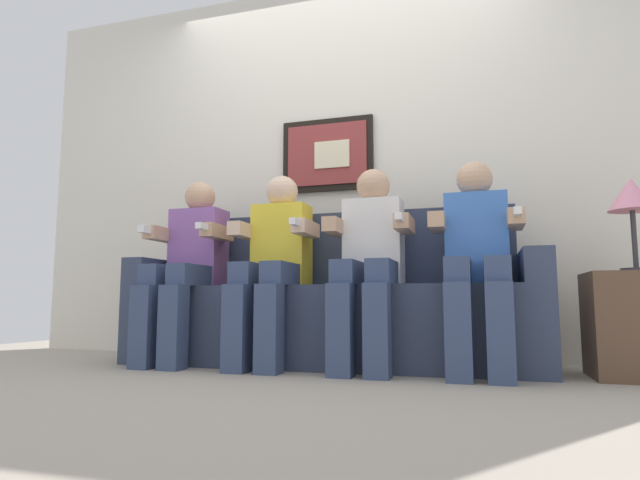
{
  "coord_description": "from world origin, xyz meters",
  "views": [
    {
      "loc": [
        0.85,
        -2.63,
        0.36
      ],
      "look_at": [
        0.0,
        0.15,
        0.7
      ],
      "focal_mm": 29.66,
      "sensor_mm": 36.0,
      "label": 1
    }
  ],
  "objects_px": {
    "person_rightmost": "(477,253)",
    "side_table_right": "(634,325)",
    "couch": "(329,310)",
    "person_left_center": "(274,258)",
    "person_right_center": "(370,256)",
    "person_leftmost": "(188,260)",
    "table_lamp": "(632,199)"
  },
  "relations": [
    {
      "from": "couch",
      "to": "table_lamp",
      "type": "distance_m",
      "value": 1.66
    },
    {
      "from": "person_rightmost",
      "to": "table_lamp",
      "type": "relative_size",
      "value": 2.41
    },
    {
      "from": "side_table_right",
      "to": "table_lamp",
      "type": "distance_m",
      "value": 0.61
    },
    {
      "from": "person_rightmost",
      "to": "person_left_center",
      "type": "bearing_deg",
      "value": 180.0
    },
    {
      "from": "couch",
      "to": "person_leftmost",
      "type": "height_order",
      "value": "person_leftmost"
    },
    {
      "from": "person_left_center",
      "to": "person_rightmost",
      "type": "height_order",
      "value": "same"
    },
    {
      "from": "person_leftmost",
      "to": "person_left_center",
      "type": "relative_size",
      "value": 1.0
    },
    {
      "from": "person_right_center",
      "to": "table_lamp",
      "type": "bearing_deg",
      "value": 3.36
    },
    {
      "from": "person_leftmost",
      "to": "table_lamp",
      "type": "bearing_deg",
      "value": 1.81
    },
    {
      "from": "table_lamp",
      "to": "person_leftmost",
      "type": "bearing_deg",
      "value": -178.19
    },
    {
      "from": "couch",
      "to": "person_right_center",
      "type": "height_order",
      "value": "person_right_center"
    },
    {
      "from": "person_rightmost",
      "to": "person_leftmost",
      "type": "bearing_deg",
      "value": -179.98
    },
    {
      "from": "couch",
      "to": "person_rightmost",
      "type": "height_order",
      "value": "person_rightmost"
    },
    {
      "from": "person_right_center",
      "to": "side_table_right",
      "type": "distance_m",
      "value": 1.3
    },
    {
      "from": "person_left_center",
      "to": "person_right_center",
      "type": "relative_size",
      "value": 1.0
    },
    {
      "from": "person_rightmost",
      "to": "side_table_right",
      "type": "xyz_separation_m",
      "value": [
        0.7,
        0.06,
        -0.36
      ]
    },
    {
      "from": "person_leftmost",
      "to": "person_left_center",
      "type": "xyz_separation_m",
      "value": [
        0.55,
        0.0,
        -0.0
      ]
    },
    {
      "from": "couch",
      "to": "person_leftmost",
      "type": "bearing_deg",
      "value": -168.52
    },
    {
      "from": "table_lamp",
      "to": "side_table_right",
      "type": "bearing_deg",
      "value": -154.82
    },
    {
      "from": "couch",
      "to": "person_left_center",
      "type": "distance_m",
      "value": 0.44
    },
    {
      "from": "person_left_center",
      "to": "side_table_right",
      "type": "distance_m",
      "value": 1.84
    },
    {
      "from": "couch",
      "to": "person_leftmost",
      "type": "distance_m",
      "value": 0.9
    },
    {
      "from": "person_left_center",
      "to": "side_table_right",
      "type": "height_order",
      "value": "person_left_center"
    },
    {
      "from": "person_right_center",
      "to": "person_rightmost",
      "type": "xyz_separation_m",
      "value": [
        0.55,
        0.0,
        0.0
      ]
    },
    {
      "from": "person_rightmost",
      "to": "side_table_right",
      "type": "height_order",
      "value": "person_rightmost"
    },
    {
      "from": "table_lamp",
      "to": "couch",
      "type": "bearing_deg",
      "value": 176.59
    },
    {
      "from": "person_leftmost",
      "to": "person_right_center",
      "type": "height_order",
      "value": "same"
    },
    {
      "from": "person_leftmost",
      "to": "couch",
      "type": "bearing_deg",
      "value": 11.48
    },
    {
      "from": "person_right_center",
      "to": "table_lamp",
      "type": "distance_m",
      "value": 1.31
    },
    {
      "from": "person_left_center",
      "to": "person_rightmost",
      "type": "bearing_deg",
      "value": 0.0
    },
    {
      "from": "couch",
      "to": "person_right_center",
      "type": "distance_m",
      "value": 0.44
    },
    {
      "from": "person_right_center",
      "to": "side_table_right",
      "type": "height_order",
      "value": "person_right_center"
    }
  ]
}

